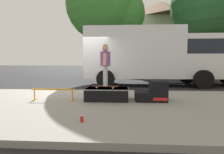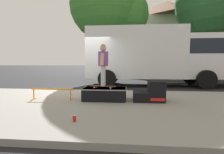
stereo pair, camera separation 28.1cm
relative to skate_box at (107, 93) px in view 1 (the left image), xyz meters
The scene contains 12 objects.
ground_plane 2.91m from the skate_box, 120.88° to the left, with size 140.00×140.00×0.00m, color black.
sidewalk_slab 1.59m from the skate_box, 160.71° to the right, with size 50.00×5.00×0.12m, color gray.
skate_box is the anchor object (origin of this frame).
kicker_ramp 1.39m from the skate_box, ahead, with size 0.90×0.72×0.60m.
grind_rail 1.62m from the skate_box, behind, with size 1.33×0.28×0.35m.
skateboard 0.24m from the skate_box, 126.40° to the right, with size 0.80×0.31×0.07m.
skater_kid 0.97m from the skate_box, 126.40° to the right, with size 0.30×0.64×1.24m.
soda_can 2.15m from the skate_box, 97.85° to the right, with size 0.07×0.07×0.13m.
box_truck 5.27m from the skate_box, 67.05° to the left, with size 6.91×2.63×3.05m.
street_tree_main 9.85m from the skate_box, 95.49° to the left, with size 5.81×5.28×8.14m.
street_tree_neighbour 12.80m from the skate_box, 49.70° to the left, with size 7.01×6.38×8.81m.
house_behind 18.19m from the skate_box, 73.89° to the left, with size 9.54×8.23×8.40m.
Camera 1 is at (1.98, -8.01, 1.25)m, focal length 29.66 mm.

